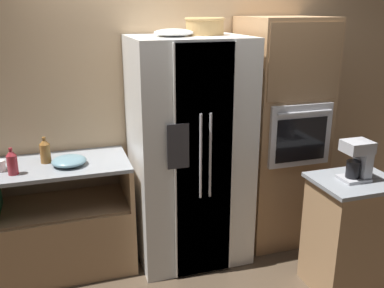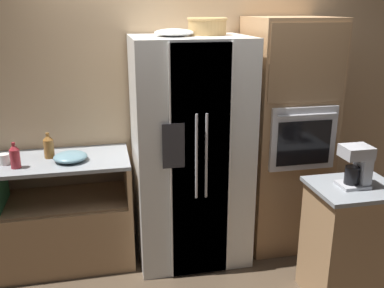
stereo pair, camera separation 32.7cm
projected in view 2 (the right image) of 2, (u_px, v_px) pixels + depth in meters
ground_plane at (190, 251)px, 3.85m from camera, size 20.00×20.00×0.00m
wall_back at (180, 89)px, 3.84m from camera, size 12.00×0.06×2.80m
counter_left at (47, 225)px, 3.60m from camera, size 1.38×0.62×0.93m
refrigerator at (190, 152)px, 3.58m from camera, size 0.92×0.81×1.89m
wall_oven at (285, 135)px, 3.78m from camera, size 0.68×0.74×2.02m
island_counter at (348, 242)px, 3.14m from camera, size 0.59×0.50×0.90m
wicker_basket at (207, 26)px, 3.37m from camera, size 0.32×0.32×0.13m
fruit_bowl at (174, 32)px, 3.23m from camera, size 0.30×0.30×0.06m
bottle_tall at (49, 146)px, 3.45m from camera, size 0.08×0.08×0.21m
bottle_short at (15, 156)px, 3.23m from camera, size 0.07×0.07×0.20m
mug at (5, 159)px, 3.32m from camera, size 0.11×0.08×0.08m
mixing_bowl at (70, 157)px, 3.39m from camera, size 0.27×0.27×0.07m
coffee_maker at (358, 164)px, 2.95m from camera, size 0.20×0.17×0.30m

